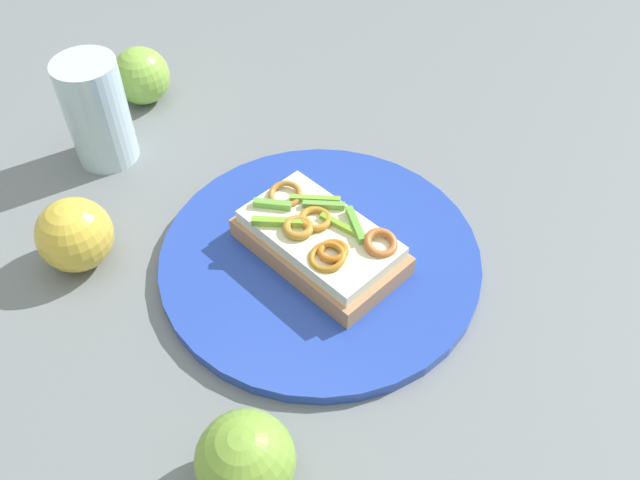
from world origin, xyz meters
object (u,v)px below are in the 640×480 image
Objects in this scene: apple_1 at (245,460)px; drinking_glass at (97,112)px; plate at (320,258)px; apple_0 at (141,76)px; sandwich at (320,241)px; apple_2 at (75,235)px.

apple_1 is 0.61× the size of drinking_glass.
plate is 0.35m from apple_0.
plate is at bearing 1.88° from sandwich.
apple_2 is 0.16m from drinking_glass.
sandwich is at bearing 169.26° from plate.
plate is 0.30m from drinking_glass.
apple_1 is at bearing 141.16° from apple_0.
sandwich is 0.35m from apple_0.
apple_0 is (0.33, -0.11, 0.03)m from plate.
apple_2 reaches higher than sandwich.
apple_1 is at bearing 161.31° from apple_2.
apple_0 is 0.95× the size of apple_2.
apple_1 is 1.03× the size of apple_2.
plate is 4.30× the size of apple_2.
plate is 0.23m from apple_1.
sandwich is 1.44× the size of drinking_glass.
apple_1 is 0.29m from apple_2.
apple_0 is at bearing -69.79° from drinking_glass.
apple_1 is at bearing 148.78° from drinking_glass.
drinking_glass is at bearing -54.45° from apple_2.
drinking_glass reaches higher than plate.
sandwich reaches higher than plate.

